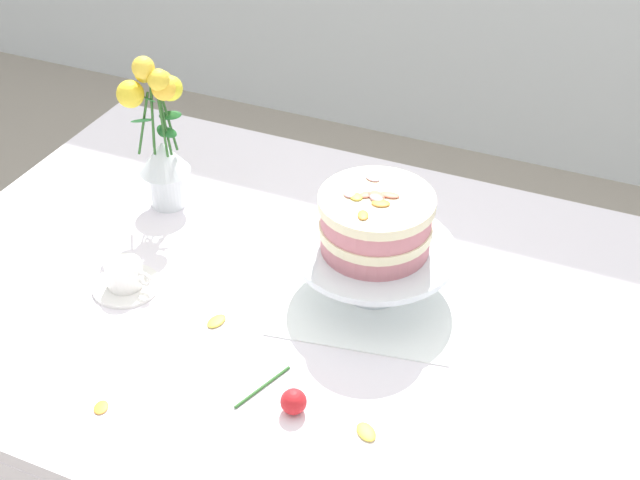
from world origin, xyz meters
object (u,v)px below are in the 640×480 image
layer_cake (376,222)px  fallen_rose (292,401)px  teacup (125,278)px  flower_vase (160,138)px  dining_table (284,334)px  cake_stand (374,255)px

layer_cake → fallen_rose: layer_cake is taller
teacup → flower_vase: bearing=105.6°
dining_table → layer_cake: 0.29m
flower_vase → teacup: 0.31m
dining_table → layer_cake: bearing=29.5°
fallen_rose → dining_table: bearing=118.8°
fallen_rose → flower_vase: bearing=139.1°
cake_stand → layer_cake: 0.07m
fallen_rose → teacup: bearing=159.9°
layer_cake → teacup: layer_cake is taller
teacup → fallen_rose: bearing=-20.1°
cake_stand → flower_vase: 0.51m
dining_table → flower_vase: flower_vase is taller
dining_table → teacup: 0.31m
flower_vase → fallen_rose: size_ratio=2.93×
teacup → dining_table: bearing=17.9°
cake_stand → teacup: (-0.42, -0.17, -0.06)m
dining_table → teacup: teacup is taller
cake_stand → flower_vase: size_ratio=0.87×
dining_table → fallen_rose: (0.13, -0.24, 0.11)m
fallen_rose → layer_cake: bearing=87.6°
layer_cake → fallen_rose: size_ratio=1.75×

